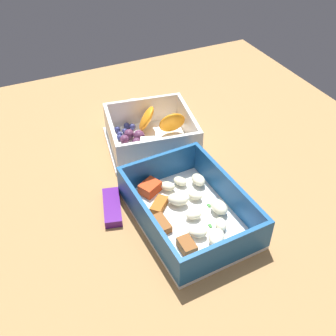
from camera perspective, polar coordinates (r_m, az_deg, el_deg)
name	(u,v)px	position (r cm, az deg, el deg)	size (l,w,h in cm)	color
table_surface	(168,176)	(66.03, 0.03, -1.12)	(80.00, 80.00, 2.00)	#9E7547
pasta_container	(188,210)	(56.84, 2.85, -5.93)	(19.45, 14.26, 5.16)	white
fruit_bowl	(151,135)	(69.99, -2.45, 4.68)	(15.29, 15.94, 5.55)	white
candy_bar	(112,207)	(59.19, -7.82, -5.43)	(7.00, 2.40, 1.20)	#51197A
paper_cup_liner	(135,109)	(78.97, -4.66, 8.23)	(4.30, 4.30, 2.12)	white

